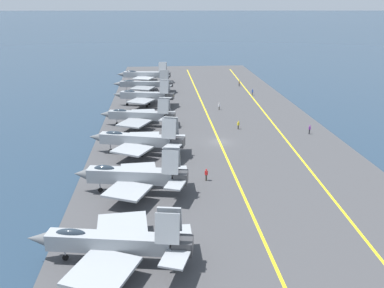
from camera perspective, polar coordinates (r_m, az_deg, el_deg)
The scene contains 17 objects.
ground_plane at distance 74.34m, azimuth 3.88°, elevation -0.00°, with size 2000.00×2000.00×0.00m, color #23384C.
carrier_deck at distance 74.27m, azimuth 3.89°, elevation 0.14°, with size 180.67×45.29×0.40m, color #424244.
deck_stripe_foul_line at distance 77.02m, azimuth 13.09°, elevation 0.54°, with size 162.60×0.36×0.01m, color yellow.
deck_stripe_centerline at distance 74.21m, azimuth 3.89°, elevation 0.29°, with size 162.60×0.36×0.01m, color yellow.
parked_jet_second at distance 41.16m, azimuth -11.07°, elevation -13.40°, with size 14.05×16.47×6.08m.
parked_jet_third at distance 54.28m, azimuth -8.35°, elevation -4.42°, with size 12.22×15.38×6.55m.
parked_jet_fourth at distance 67.85m, azimuth -7.58°, elevation 0.61°, with size 12.06×16.52×6.66m.
parked_jet_fifth at distance 83.57m, azimuth -7.46°, elevation 3.99°, with size 13.83×15.73×6.00m.
parked_jet_sixth at distance 99.54m, azimuth -6.65°, elevation 6.78°, with size 12.85×15.15×6.52m.
parked_jet_seventh at distance 114.71m, azimuth -6.68°, elevation 8.36°, with size 12.38×16.99×6.23m.
parked_jet_eighth at distance 129.03m, azimuth -6.63°, elevation 9.66°, with size 12.33×16.91×6.32m.
crew_blue_vest at distance 112.06m, azimuth 8.48°, elevation 7.25°, with size 0.40×0.46×1.72m.
crew_white_vest at distance 96.04m, azimuth 3.83°, elevation 5.34°, with size 0.42×0.46×1.65m.
crew_yellow_vest at distance 81.73m, azimuth 6.52°, elevation 2.72°, with size 0.40×0.46×1.70m.
crew_red_vest at distance 58.11m, azimuth 2.02°, elevation -4.25°, with size 0.45×0.46×1.81m.
crew_brown_vest at distance 123.75m, azimuth 6.65°, elevation 8.48°, with size 0.46×0.41×1.67m.
crew_purple_vest at distance 81.36m, azimuth 16.18°, elevation 2.02°, with size 0.37×0.44×1.81m.
Camera 1 is at (-69.21, 10.88, 24.86)m, focal length 38.00 mm.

